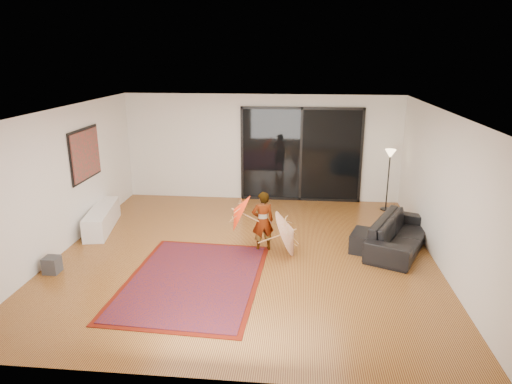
# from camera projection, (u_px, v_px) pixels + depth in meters

# --- Properties ---
(floor) EXTENTS (7.00, 7.00, 0.00)m
(floor) POSITION_uv_depth(u_px,v_px,m) (246.00, 254.00, 8.67)
(floor) COLOR #A36B2C
(floor) RESTS_ON ground
(ceiling) EXTENTS (7.00, 7.00, 0.00)m
(ceiling) POSITION_uv_depth(u_px,v_px,m) (244.00, 111.00, 7.88)
(ceiling) COLOR white
(ceiling) RESTS_ON wall_back
(wall_back) EXTENTS (7.00, 0.00, 7.00)m
(wall_back) POSITION_uv_depth(u_px,v_px,m) (262.00, 148.00, 11.61)
(wall_back) COLOR silver
(wall_back) RESTS_ON floor
(wall_front) EXTENTS (7.00, 0.00, 7.00)m
(wall_front) POSITION_uv_depth(u_px,v_px,m) (206.00, 275.00, 4.94)
(wall_front) COLOR silver
(wall_front) RESTS_ON floor
(wall_left) EXTENTS (0.00, 7.00, 7.00)m
(wall_left) POSITION_uv_depth(u_px,v_px,m) (61.00, 181.00, 8.61)
(wall_left) COLOR silver
(wall_left) RESTS_ON floor
(wall_right) EXTENTS (0.00, 7.00, 7.00)m
(wall_right) POSITION_uv_depth(u_px,v_px,m) (444.00, 191.00, 7.95)
(wall_right) COLOR silver
(wall_right) RESTS_ON floor
(sliding_door) EXTENTS (3.06, 0.07, 2.40)m
(sliding_door) POSITION_uv_depth(u_px,v_px,m) (301.00, 155.00, 11.53)
(sliding_door) COLOR black
(sliding_door) RESTS_ON wall_back
(painting) EXTENTS (0.04, 1.28, 1.08)m
(painting) POSITION_uv_depth(u_px,v_px,m) (85.00, 154.00, 9.47)
(painting) COLOR black
(painting) RESTS_ON wall_left
(media_console) EXTENTS (0.73, 1.75, 0.47)m
(media_console) POSITION_uv_depth(u_px,v_px,m) (102.00, 218.00, 9.86)
(media_console) COLOR white
(media_console) RESTS_ON floor
(speaker) EXTENTS (0.26, 0.26, 0.29)m
(speaker) POSITION_uv_depth(u_px,v_px,m) (52.00, 265.00, 7.90)
(speaker) COLOR #424244
(speaker) RESTS_ON floor
(persian_rug) EXTENTS (2.35, 3.18, 0.02)m
(persian_rug) POSITION_uv_depth(u_px,v_px,m) (193.00, 280.00, 7.65)
(persian_rug) COLOR #561107
(persian_rug) RESTS_ON floor
(sofa) EXTENTS (1.62, 2.25, 0.61)m
(sofa) POSITION_uv_depth(u_px,v_px,m) (400.00, 234.00, 8.83)
(sofa) COLOR black
(sofa) RESTS_ON floor
(ottoman) EXTENTS (0.82, 0.82, 0.37)m
(ottoman) POSITION_uv_depth(u_px,v_px,m) (369.00, 242.00, 8.76)
(ottoman) COLOR black
(ottoman) RESTS_ON floor
(floor_lamp) EXTENTS (0.26, 0.26, 1.49)m
(floor_lamp) POSITION_uv_depth(u_px,v_px,m) (390.00, 163.00, 10.81)
(floor_lamp) COLOR black
(floor_lamp) RESTS_ON floor
(child) EXTENTS (0.49, 0.39, 1.17)m
(child) POSITION_uv_depth(u_px,v_px,m) (263.00, 221.00, 8.72)
(child) COLOR #999999
(child) RESTS_ON floor
(parasol_orange) EXTENTS (0.47, 0.74, 0.82)m
(parasol_orange) POSITION_uv_depth(u_px,v_px,m) (234.00, 214.00, 8.68)
(parasol_orange) COLOR #FE350D
(parasol_orange) RESTS_ON child
(parasol_white) EXTENTS (0.53, 0.89, 0.94)m
(parasol_white) POSITION_uv_depth(u_px,v_px,m) (294.00, 229.00, 8.54)
(parasol_white) COLOR silver
(parasol_white) RESTS_ON floor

